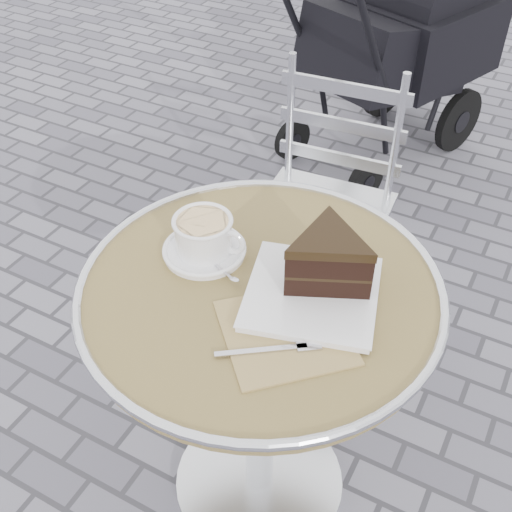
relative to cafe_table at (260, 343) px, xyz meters
The scene contains 6 objects.
ground 0.57m from the cafe_table, ahead, with size 80.00×80.00×0.00m, color slate.
cafe_table is the anchor object (origin of this frame).
cappuccino_set 0.25m from the cafe_table, 167.13° to the left, with size 0.19×0.17×0.09m.
cake_plate_set 0.25m from the cafe_table, 21.48° to the left, with size 0.31×0.40×0.13m.
bistro_chair 0.73m from the cafe_table, 101.11° to the left, with size 0.41×0.41×0.85m.
baby_stroller 1.81m from the cafe_table, 99.42° to the left, with size 0.80×1.13×1.08m.
Camera 1 is at (0.42, -0.79, 1.59)m, focal length 45.00 mm.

